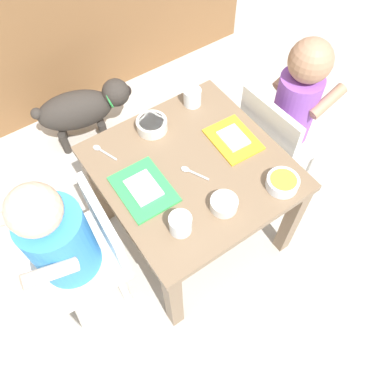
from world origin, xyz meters
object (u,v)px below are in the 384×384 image
(water_cup_left, at_px, (192,98))
(dining_table, at_px, (192,179))
(food_tray_left, at_px, (144,189))
(cereal_bowl_left_side, at_px, (283,182))
(veggie_bowl_far, at_px, (224,204))
(dog, at_px, (83,108))
(food_tray_right, at_px, (233,139))
(veggie_bowl_near, at_px, (152,125))
(seated_child_right, at_px, (293,107))
(seated_child_left, at_px, (64,241))
(spoon_by_left_tray, at_px, (102,151))
(water_cup_right, at_px, (180,224))
(spoon_by_right_tray, at_px, (192,172))

(water_cup_left, bearing_deg, dining_table, -125.05)
(food_tray_left, xyz_separation_m, water_cup_left, (0.33, 0.22, 0.02))
(cereal_bowl_left_side, bearing_deg, dining_table, 129.61)
(veggie_bowl_far, bearing_deg, dog, 96.64)
(food_tray_left, relative_size, food_tray_right, 1.09)
(food_tray_left, distance_m, veggie_bowl_near, 0.25)
(dining_table, xyz_separation_m, food_tray_left, (-0.17, 0.01, 0.08))
(seated_child_right, relative_size, water_cup_left, 11.07)
(dog, bearing_deg, seated_child_left, -115.91)
(veggie_bowl_near, bearing_deg, water_cup_left, 6.87)
(food_tray_left, bearing_deg, spoon_by_left_tray, 99.41)
(water_cup_right, relative_size, cereal_bowl_left_side, 0.66)
(veggie_bowl_far, bearing_deg, seated_child_left, 158.18)
(seated_child_left, relative_size, seated_child_right, 0.99)
(water_cup_left, height_order, veggie_bowl_near, water_cup_left)
(water_cup_left, bearing_deg, water_cup_right, -128.65)
(food_tray_left, xyz_separation_m, veggie_bowl_near, (0.15, 0.19, 0.01))
(seated_child_right, distance_m, veggie_bowl_near, 0.50)
(seated_child_left, bearing_deg, cereal_bowl_left_side, -18.95)
(dining_table, height_order, seated_child_right, seated_child_right)
(cereal_bowl_left_side, bearing_deg, dog, 107.89)
(water_cup_right, height_order, veggie_bowl_far, water_cup_right)
(dog, distance_m, water_cup_left, 0.60)
(dog, height_order, food_tray_left, food_tray_left)
(dining_table, height_order, food_tray_right, food_tray_right)
(spoon_by_right_tray, bearing_deg, water_cup_left, 54.86)
(water_cup_right, bearing_deg, dining_table, 46.96)
(veggie_bowl_far, xyz_separation_m, spoon_by_left_tray, (-0.19, 0.39, -0.02))
(seated_child_right, bearing_deg, veggie_bowl_near, 157.47)
(veggie_bowl_near, xyz_separation_m, spoon_by_left_tray, (-0.18, 0.01, -0.02))
(seated_child_left, relative_size, food_tray_right, 3.79)
(dining_table, xyz_separation_m, spoon_by_left_tray, (-0.20, 0.21, 0.08))
(food_tray_right, distance_m, water_cup_right, 0.37)
(seated_child_right, relative_size, food_tray_left, 3.51)
(spoon_by_right_tray, bearing_deg, water_cup_right, -133.94)
(dog, bearing_deg, spoon_by_right_tray, -82.30)
(water_cup_right, bearing_deg, veggie_bowl_far, -5.08)
(seated_child_right, height_order, dog, seated_child_right)
(veggie_bowl_far, xyz_separation_m, spoon_by_right_tray, (-0.00, 0.16, -0.02))
(food_tray_right, bearing_deg, water_cup_right, -151.97)
(food_tray_left, xyz_separation_m, cereal_bowl_left_side, (0.35, -0.23, 0.01))
(food_tray_right, distance_m, water_cup_left, 0.22)
(spoon_by_right_tray, bearing_deg, veggie_bowl_far, -88.17)
(seated_child_left, xyz_separation_m, food_tray_right, (0.61, 0.01, 0.02))
(seated_child_right, relative_size, food_tray_right, 3.83)
(veggie_bowl_far, bearing_deg, cereal_bowl_left_side, -12.06)
(seated_child_right, bearing_deg, dog, 129.44)
(water_cup_left, relative_size, veggie_bowl_near, 0.61)
(food_tray_left, relative_size, water_cup_left, 3.16)
(veggie_bowl_near, bearing_deg, food_tray_right, -45.26)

